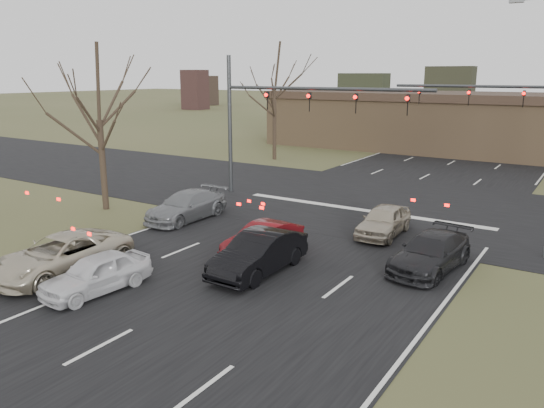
{
  "coord_description": "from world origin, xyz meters",
  "views": [
    {
      "loc": [
        10.56,
        -12.13,
        6.95
      ],
      "look_at": [
        -0.29,
        4.81,
        2.0
      ],
      "focal_mm": 35.0,
      "sensor_mm": 36.0,
      "label": 1
    }
  ],
  "objects_px": {
    "building": "(498,124)",
    "car_silver_ahead": "(384,221)",
    "car_silver_suv": "(61,255)",
    "car_red_ahead": "(263,239)",
    "mast_arm_near": "(277,109)",
    "car_white_sedan": "(96,273)",
    "car_grey_ahead": "(186,206)",
    "car_charcoal_sedan": "(431,253)",
    "car_black_hatch": "(259,253)",
    "mast_arm_far": "(529,107)"
  },
  "relations": [
    {
      "from": "building",
      "to": "car_silver_ahead",
      "type": "distance_m",
      "value": 28.63
    },
    {
      "from": "car_silver_suv",
      "to": "car_red_ahead",
      "type": "relative_size",
      "value": 1.36
    },
    {
      "from": "mast_arm_near",
      "to": "car_red_ahead",
      "type": "distance_m",
      "value": 10.73
    },
    {
      "from": "building",
      "to": "car_white_sedan",
      "type": "distance_m",
      "value": 39.94
    },
    {
      "from": "car_silver_suv",
      "to": "car_grey_ahead",
      "type": "height_order",
      "value": "car_silver_suv"
    },
    {
      "from": "building",
      "to": "car_charcoal_sedan",
      "type": "height_order",
      "value": "building"
    },
    {
      "from": "car_charcoal_sedan",
      "to": "car_silver_ahead",
      "type": "bearing_deg",
      "value": 139.93
    },
    {
      "from": "building",
      "to": "car_black_hatch",
      "type": "distance_m",
      "value": 35.39
    },
    {
      "from": "mast_arm_near",
      "to": "car_red_ahead",
      "type": "xyz_separation_m",
      "value": [
        4.73,
        -8.53,
        -4.45
      ]
    },
    {
      "from": "car_red_ahead",
      "to": "car_silver_ahead",
      "type": "bearing_deg",
      "value": 65.57
    },
    {
      "from": "mast_arm_far",
      "to": "car_red_ahead",
      "type": "height_order",
      "value": "mast_arm_far"
    },
    {
      "from": "mast_arm_near",
      "to": "car_black_hatch",
      "type": "height_order",
      "value": "mast_arm_near"
    },
    {
      "from": "car_black_hatch",
      "to": "car_white_sedan",
      "type": "bearing_deg",
      "value": -129.11
    },
    {
      "from": "car_silver_suv",
      "to": "car_grey_ahead",
      "type": "bearing_deg",
      "value": 99.14
    },
    {
      "from": "mast_arm_near",
      "to": "mast_arm_far",
      "type": "relative_size",
      "value": 1.09
    },
    {
      "from": "car_white_sedan",
      "to": "car_charcoal_sedan",
      "type": "xyz_separation_m",
      "value": [
        8.58,
        7.9,
        0.02
      ]
    },
    {
      "from": "mast_arm_near",
      "to": "car_charcoal_sedan",
      "type": "height_order",
      "value": "mast_arm_near"
    },
    {
      "from": "mast_arm_near",
      "to": "car_black_hatch",
      "type": "relative_size",
      "value": 2.72
    },
    {
      "from": "car_silver_suv",
      "to": "car_grey_ahead",
      "type": "distance_m",
      "value": 8.03
    },
    {
      "from": "mast_arm_near",
      "to": "car_silver_suv",
      "type": "relative_size",
      "value": 2.38
    },
    {
      "from": "car_black_hatch",
      "to": "car_silver_suv",
      "type": "bearing_deg",
      "value": -145.83
    },
    {
      "from": "car_black_hatch",
      "to": "car_red_ahead",
      "type": "bearing_deg",
      "value": 119.7
    },
    {
      "from": "car_silver_suv",
      "to": "car_charcoal_sedan",
      "type": "height_order",
      "value": "car_silver_suv"
    },
    {
      "from": "building",
      "to": "car_grey_ahead",
      "type": "height_order",
      "value": "building"
    },
    {
      "from": "mast_arm_near",
      "to": "car_white_sedan",
      "type": "xyz_separation_m",
      "value": [
        2.23,
        -14.58,
        -4.44
      ]
    },
    {
      "from": "car_black_hatch",
      "to": "mast_arm_near",
      "type": "bearing_deg",
      "value": 119.28
    },
    {
      "from": "car_charcoal_sedan",
      "to": "building",
      "type": "bearing_deg",
      "value": 102.55
    },
    {
      "from": "building",
      "to": "mast_arm_far",
      "type": "distance_m",
      "value": 15.75
    },
    {
      "from": "mast_arm_near",
      "to": "car_red_ahead",
      "type": "relative_size",
      "value": 3.22
    },
    {
      "from": "car_grey_ahead",
      "to": "car_silver_ahead",
      "type": "bearing_deg",
      "value": 17.05
    },
    {
      "from": "building",
      "to": "mast_arm_near",
      "type": "xyz_separation_m",
      "value": [
        -7.23,
        -25.0,
        2.41
      ]
    },
    {
      "from": "car_white_sedan",
      "to": "car_grey_ahead",
      "type": "height_order",
      "value": "car_grey_ahead"
    },
    {
      "from": "mast_arm_far",
      "to": "car_silver_ahead",
      "type": "relative_size",
      "value": 2.83
    },
    {
      "from": "car_charcoal_sedan",
      "to": "car_grey_ahead",
      "type": "distance_m",
      "value": 12.08
    },
    {
      "from": "car_white_sedan",
      "to": "car_red_ahead",
      "type": "relative_size",
      "value": 0.99
    },
    {
      "from": "building",
      "to": "mast_arm_near",
      "type": "distance_m",
      "value": 26.14
    },
    {
      "from": "mast_arm_near",
      "to": "car_grey_ahead",
      "type": "height_order",
      "value": "mast_arm_near"
    },
    {
      "from": "mast_arm_far",
      "to": "car_silver_suv",
      "type": "height_order",
      "value": "mast_arm_far"
    },
    {
      "from": "mast_arm_far",
      "to": "car_red_ahead",
      "type": "bearing_deg",
      "value": -109.83
    },
    {
      "from": "mast_arm_far",
      "to": "car_charcoal_sedan",
      "type": "distance_m",
      "value": 17.25
    },
    {
      "from": "car_charcoal_sedan",
      "to": "car_silver_ahead",
      "type": "xyz_separation_m",
      "value": [
        -2.99,
        3.12,
        0.02
      ]
    },
    {
      "from": "car_silver_suv",
      "to": "car_black_hatch",
      "type": "relative_size",
      "value": 1.15
    },
    {
      "from": "building",
      "to": "car_silver_suv",
      "type": "relative_size",
      "value": 8.31
    },
    {
      "from": "building",
      "to": "car_black_hatch",
      "type": "relative_size",
      "value": 9.53
    },
    {
      "from": "car_charcoal_sedan",
      "to": "car_silver_suv",
      "type": "bearing_deg",
      "value": -139.18
    },
    {
      "from": "car_silver_suv",
      "to": "car_white_sedan",
      "type": "bearing_deg",
      "value": -8.59
    },
    {
      "from": "building",
      "to": "car_black_hatch",
      "type": "bearing_deg",
      "value": -92.43
    },
    {
      "from": "mast_arm_near",
      "to": "car_silver_ahead",
      "type": "height_order",
      "value": "mast_arm_near"
    },
    {
      "from": "mast_arm_near",
      "to": "car_grey_ahead",
      "type": "distance_m",
      "value": 7.76
    },
    {
      "from": "mast_arm_far",
      "to": "car_black_hatch",
      "type": "distance_m",
      "value": 21.51
    }
  ]
}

